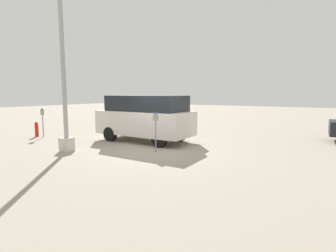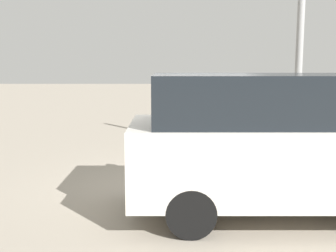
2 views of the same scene
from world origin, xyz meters
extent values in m
plane|color=gray|center=(0.00, 0.00, 0.00)|extent=(80.00, 80.00, 0.00)
cylinder|color=gray|center=(-0.40, 0.43, 0.62)|extent=(0.05, 0.05, 1.24)
cube|color=gray|center=(-0.40, 0.43, 1.37)|extent=(0.21, 0.13, 0.26)
sphere|color=navy|center=(-0.40, 0.43, 1.52)|extent=(0.11, 0.11, 0.11)
cube|color=beige|center=(2.67, 2.18, 0.28)|extent=(0.44, 0.44, 0.55)
cylinder|color=#9E9E9E|center=(2.67, 2.18, 3.42)|extent=(0.17, 0.17, 5.74)
cube|color=beige|center=(1.40, -1.27, 0.90)|extent=(4.59, 1.99, 1.11)
cube|color=black|center=(1.29, -1.27, 1.82)|extent=(3.67, 1.83, 0.73)
cylinder|color=black|center=(-0.02, -0.39, 0.35)|extent=(0.69, 0.24, 0.69)
cylinder|color=black|center=(-0.02, -2.14, 0.35)|extent=(0.69, 0.24, 0.69)
camera|label=1|loc=(-6.10, 8.73, 2.28)|focal=28.00mm
camera|label=2|loc=(-0.33, -7.58, 2.35)|focal=45.00mm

